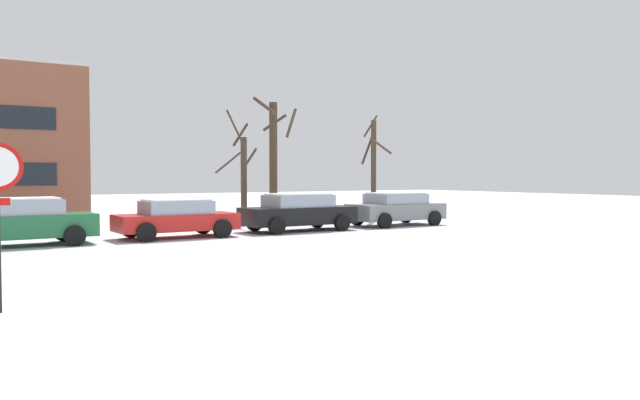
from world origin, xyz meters
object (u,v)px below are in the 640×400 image
Objects in this scene: parked_car_gray at (396,208)px; parked_car_red at (176,218)px; parked_car_green at (20,221)px; parked_car_black at (298,212)px.

parked_car_red is at bearing -178.35° from parked_car_gray.
parked_car_green reaches higher than parked_car_black.
parked_car_black is at bearing 0.93° from parked_car_green.
parked_car_gray is (14.81, 0.31, -0.02)m from parked_car_green.
parked_car_gray is at bearing 1.20° from parked_car_green.
parked_car_red is (4.94, 0.03, -0.06)m from parked_car_green.
parked_car_black is 1.05× the size of parked_car_gray.
parked_car_gray is at bearing 1.65° from parked_car_red.
parked_car_black is at bearing 1.56° from parked_car_red.
parked_car_gray is (9.87, 0.28, 0.04)m from parked_car_red.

